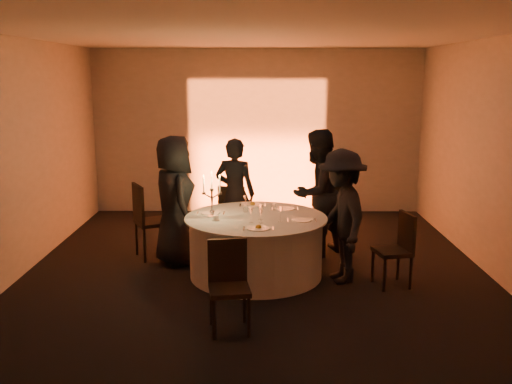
{
  "coord_description": "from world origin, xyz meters",
  "views": [
    {
      "loc": [
        0.05,
        -6.97,
        2.53
      ],
      "look_at": [
        0.0,
        0.2,
        1.05
      ],
      "focal_mm": 40.0,
      "sensor_mm": 36.0,
      "label": 1
    }
  ],
  "objects_px": {
    "banquet_table": "(256,246)",
    "guest_back_left": "(235,193)",
    "guest_back_right": "(317,193)",
    "coffee_cup": "(216,218)",
    "chair_front": "(229,280)",
    "chair_back_right": "(327,213)",
    "guest_right": "(342,216)",
    "chair_left": "(147,216)",
    "guest_left": "(174,200)",
    "candelabra": "(212,201)",
    "chair_back_left": "(233,212)",
    "chair_right": "(398,245)"
  },
  "relations": [
    {
      "from": "chair_back_left",
      "to": "guest_back_left",
      "type": "height_order",
      "value": "guest_back_left"
    },
    {
      "from": "chair_back_right",
      "to": "guest_back_left",
      "type": "xyz_separation_m",
      "value": [
        -1.34,
        0.18,
        0.26
      ]
    },
    {
      "from": "chair_left",
      "to": "chair_right",
      "type": "relative_size",
      "value": 1.17
    },
    {
      "from": "banquet_table",
      "to": "guest_back_left",
      "type": "distance_m",
      "value": 1.33
    },
    {
      "from": "chair_left",
      "to": "guest_left",
      "type": "bearing_deg",
      "value": -144.21
    },
    {
      "from": "chair_back_right",
      "to": "chair_front",
      "type": "xyz_separation_m",
      "value": [
        -1.29,
        -2.59,
        -0.05
      ]
    },
    {
      "from": "guest_back_right",
      "to": "candelabra",
      "type": "height_order",
      "value": "guest_back_right"
    },
    {
      "from": "guest_left",
      "to": "chair_left",
      "type": "bearing_deg",
      "value": 38.98
    },
    {
      "from": "chair_back_right",
      "to": "candelabra",
      "type": "bearing_deg",
      "value": -7.82
    },
    {
      "from": "chair_front",
      "to": "guest_right",
      "type": "xyz_separation_m",
      "value": [
        1.32,
        1.37,
        0.32
      ]
    },
    {
      "from": "chair_back_right",
      "to": "guest_right",
      "type": "height_order",
      "value": "guest_right"
    },
    {
      "from": "chair_left",
      "to": "guest_back_left",
      "type": "relative_size",
      "value": 0.64
    },
    {
      "from": "banquet_table",
      "to": "guest_back_left",
      "type": "relative_size",
      "value": 1.1
    },
    {
      "from": "chair_front",
      "to": "guest_back_right",
      "type": "xyz_separation_m",
      "value": [
        1.11,
        2.42,
        0.39
      ]
    },
    {
      "from": "guest_back_right",
      "to": "candelabra",
      "type": "bearing_deg",
      "value": -12.2
    },
    {
      "from": "chair_front",
      "to": "guest_back_left",
      "type": "relative_size",
      "value": 0.56
    },
    {
      "from": "guest_back_left",
      "to": "coffee_cup",
      "type": "relative_size",
      "value": 14.88
    },
    {
      "from": "guest_left",
      "to": "candelabra",
      "type": "bearing_deg",
      "value": -157.18
    },
    {
      "from": "chair_back_right",
      "to": "guest_back_left",
      "type": "relative_size",
      "value": 0.61
    },
    {
      "from": "chair_right",
      "to": "coffee_cup",
      "type": "distance_m",
      "value": 2.24
    },
    {
      "from": "coffee_cup",
      "to": "guest_right",
      "type": "bearing_deg",
      "value": -0.5
    },
    {
      "from": "chair_left",
      "to": "guest_right",
      "type": "distance_m",
      "value": 2.73
    },
    {
      "from": "banquet_table",
      "to": "guest_back_right",
      "type": "distance_m",
      "value": 1.32
    },
    {
      "from": "chair_front",
      "to": "candelabra",
      "type": "xyz_separation_m",
      "value": [
        -0.29,
        1.54,
        0.47
      ]
    },
    {
      "from": "guest_right",
      "to": "candelabra",
      "type": "xyz_separation_m",
      "value": [
        -1.6,
        0.17,
        0.15
      ]
    },
    {
      "from": "guest_back_left",
      "to": "chair_back_right",
      "type": "bearing_deg",
      "value": -173.15
    },
    {
      "from": "chair_back_left",
      "to": "chair_front",
      "type": "height_order",
      "value": "chair_back_left"
    },
    {
      "from": "chair_left",
      "to": "chair_right",
      "type": "bearing_deg",
      "value": -135.46
    },
    {
      "from": "chair_left",
      "to": "guest_right",
      "type": "relative_size",
      "value": 0.64
    },
    {
      "from": "chair_back_right",
      "to": "coffee_cup",
      "type": "distance_m",
      "value": 1.96
    },
    {
      "from": "guest_back_right",
      "to": "guest_right",
      "type": "xyz_separation_m",
      "value": [
        0.2,
        -1.05,
        -0.07
      ]
    },
    {
      "from": "banquet_table",
      "to": "coffee_cup",
      "type": "relative_size",
      "value": 16.36
    },
    {
      "from": "guest_back_right",
      "to": "coffee_cup",
      "type": "distance_m",
      "value": 1.7
    },
    {
      "from": "chair_back_left",
      "to": "guest_back_left",
      "type": "distance_m",
      "value": 0.32
    },
    {
      "from": "chair_left",
      "to": "chair_front",
      "type": "height_order",
      "value": "chair_left"
    },
    {
      "from": "chair_back_right",
      "to": "chair_right",
      "type": "bearing_deg",
      "value": 75.1
    },
    {
      "from": "banquet_table",
      "to": "chair_back_right",
      "type": "relative_size",
      "value": 1.81
    },
    {
      "from": "chair_back_left",
      "to": "guest_left",
      "type": "height_order",
      "value": "guest_left"
    },
    {
      "from": "chair_back_left",
      "to": "candelabra",
      "type": "height_order",
      "value": "candelabra"
    },
    {
      "from": "guest_back_left",
      "to": "guest_back_right",
      "type": "distance_m",
      "value": 1.22
    },
    {
      "from": "candelabra",
      "to": "guest_back_left",
      "type": "bearing_deg",
      "value": 79.26
    },
    {
      "from": "chair_back_right",
      "to": "coffee_cup",
      "type": "height_order",
      "value": "chair_back_right"
    },
    {
      "from": "guest_left",
      "to": "chair_back_left",
      "type": "bearing_deg",
      "value": -66.96
    },
    {
      "from": "chair_back_left",
      "to": "candelabra",
      "type": "relative_size",
      "value": 1.55
    },
    {
      "from": "guest_back_right",
      "to": "coffee_cup",
      "type": "relative_size",
      "value": 16.32
    },
    {
      "from": "chair_right",
      "to": "guest_left",
      "type": "bearing_deg",
      "value": -119.11
    },
    {
      "from": "guest_right",
      "to": "candelabra",
      "type": "distance_m",
      "value": 1.62
    },
    {
      "from": "chair_back_left",
      "to": "coffee_cup",
      "type": "bearing_deg",
      "value": 97.69
    },
    {
      "from": "chair_back_left",
      "to": "guest_right",
      "type": "bearing_deg",
      "value": 146.29
    },
    {
      "from": "coffee_cup",
      "to": "candelabra",
      "type": "xyz_separation_m",
      "value": [
        -0.06,
        0.15,
        0.18
      ]
    }
  ]
}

